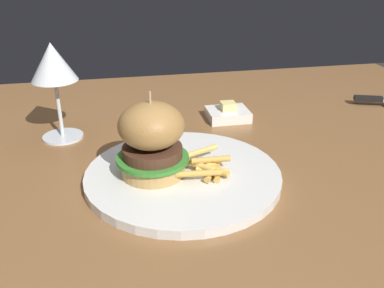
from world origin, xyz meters
TOP-DOWN VIEW (x-y plane):
  - dining_table at (0.00, 0.00)m, footprint 1.29×0.91m
  - main_plate at (-0.04, -0.11)m, footprint 0.30×0.30m
  - burger_sandwich at (-0.09, -0.11)m, footprint 0.11×0.11m
  - fries_pile at (-0.00, -0.12)m, footprint 0.09×0.09m
  - wine_glass at (-0.23, 0.09)m, footprint 0.08×0.08m
  - butter_dish at (0.09, 0.11)m, footprint 0.08×0.07m

SIDE VIEW (x-z plane):
  - dining_table at x=0.00m, z-range 0.28..1.02m
  - main_plate at x=-0.04m, z-range 0.74..0.75m
  - butter_dish at x=0.09m, z-range 0.73..0.77m
  - fries_pile at x=0.00m, z-range 0.75..0.78m
  - burger_sandwich at x=-0.09m, z-range 0.75..0.87m
  - wine_glass at x=-0.23m, z-range 0.79..0.96m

